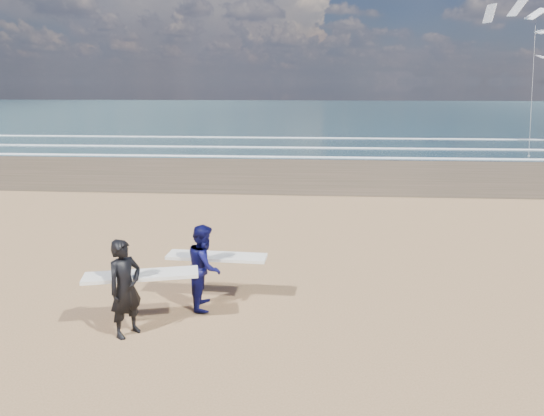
{
  "coord_description": "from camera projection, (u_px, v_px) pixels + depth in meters",
  "views": [
    {
      "loc": [
        3.04,
        -8.38,
        4.76
      ],
      "look_at": [
        2.02,
        6.0,
        1.0
      ],
      "focal_mm": 32.0,
      "sensor_mm": 36.0,
      "label": 1
    }
  ],
  "objects": [
    {
      "name": "kite_1",
      "position": [
        534.0,
        64.0,
        32.72
      ],
      "size": [
        6.18,
        4.78,
        10.49
      ],
      "color": "slate",
      "rests_on": "ground"
    },
    {
      "name": "surfer_far",
      "position": [
        205.0,
        266.0,
        10.41
      ],
      "size": [
        2.22,
        1.15,
        1.85
      ],
      "color": "#0C0C43",
      "rests_on": "ground"
    },
    {
      "name": "foam_breakers",
      "position": [
        539.0,
        149.0,
        35.24
      ],
      "size": [
        220.0,
        11.7,
        0.05
      ],
      "color": "white",
      "rests_on": "ground"
    },
    {
      "name": "surfer_near",
      "position": [
        127.0,
        287.0,
        9.23
      ],
      "size": [
        2.26,
        1.29,
        1.93
      ],
      "color": "black",
      "rests_on": "ground"
    },
    {
      "name": "ocean",
      "position": [
        413.0,
        112.0,
        77.63
      ],
      "size": [
        220.0,
        100.0,
        0.02
      ],
      "primitive_type": "cube",
      "color": "#1B333D",
      "rests_on": "ground"
    }
  ]
}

